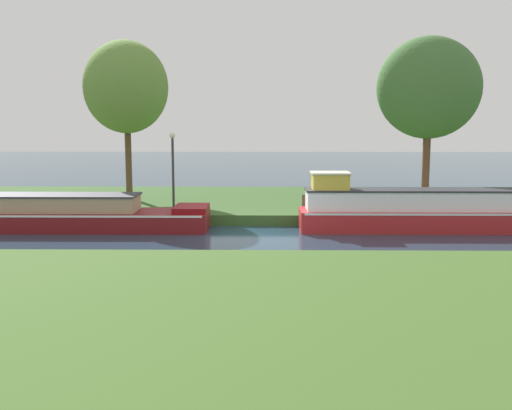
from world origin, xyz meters
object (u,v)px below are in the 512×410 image
object	(u,v)px
willow_tree_centre	(429,88)
mooring_post_near	(304,204)
red_narrowboat	(436,211)
mooring_post_far	(120,203)
lamp_post	(173,161)
maroon_barge	(54,213)
willow_tree_left	(126,87)

from	to	relation	value
willow_tree_centre	mooring_post_near	xyz separation A→B (m)	(-5.76, -4.52, -4.56)
red_narrowboat	mooring_post_far	world-z (taller)	red_narrowboat
lamp_post	mooring_post_far	xyz separation A→B (m)	(-1.80, -1.47, -1.52)
maroon_barge	mooring_post_far	distance (m)	2.45
lamp_post	maroon_barge	bearing A→B (deg)	-144.51
mooring_post_near	maroon_barge	bearing A→B (deg)	-171.90
willow_tree_left	mooring_post_near	size ratio (longest dim) A/B	9.69
willow_tree_left	mooring_post_near	bearing A→B (deg)	-29.71
willow_tree_centre	willow_tree_left	bearing A→B (deg)	-179.27
red_narrowboat	mooring_post_near	bearing A→B (deg)	164.34
willow_tree_left	lamp_post	size ratio (longest dim) A/B	2.32
mooring_post_near	mooring_post_far	distance (m)	6.96
mooring_post_near	willow_tree_centre	bearing A→B (deg)	38.10
willow_tree_centre	lamp_post	bearing A→B (deg)	-164.42
willow_tree_centre	mooring_post_far	bearing A→B (deg)	-160.44
lamp_post	mooring_post_near	world-z (taller)	lamp_post
maroon_barge	mooring_post_near	xyz separation A→B (m)	(9.03, 1.29, 0.17)
maroon_barge	red_narrowboat	size ratio (longest dim) A/B	0.97
lamp_post	mooring_post_far	distance (m)	2.78
maroon_barge	willow_tree_left	bearing A→B (deg)	75.93
willow_tree_left	mooring_post_far	xyz separation A→B (m)	(0.66, -4.35, -4.58)
willow_tree_centre	lamp_post	distance (m)	11.74
maroon_barge	willow_tree_centre	size ratio (longest dim) A/B	1.45
willow_tree_left	lamp_post	distance (m)	4.87
maroon_barge	lamp_post	bearing A→B (deg)	35.49
willow_tree_centre	mooring_post_near	world-z (taller)	willow_tree_centre
red_narrowboat	mooring_post_far	xyz separation A→B (m)	(-11.54, 1.29, 0.08)
willow_tree_centre	mooring_post_far	size ratio (longest dim) A/B	9.68
red_narrowboat	willow_tree_centre	distance (m)	7.52
willow_tree_centre	maroon_barge	bearing A→B (deg)	-158.58
maroon_barge	red_narrowboat	distance (m)	13.62
red_narrowboat	willow_tree_centre	size ratio (longest dim) A/B	1.49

